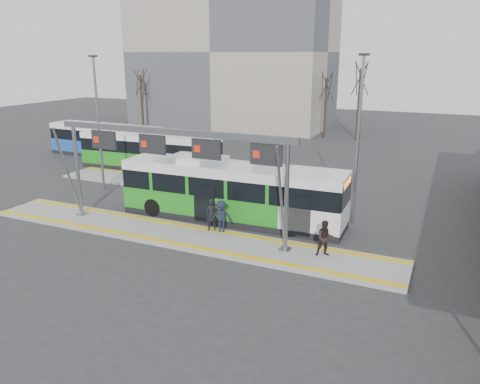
# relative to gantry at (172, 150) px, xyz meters

# --- Properties ---
(ground) EXTENTS (120.00, 120.00, 0.00)m
(ground) POSITION_rel_gantry_xyz_m (0.35, -0.25, -4.30)
(ground) COLOR #2D2D30
(ground) RESTS_ON ground
(platform_main) EXTENTS (22.00, 3.00, 0.15)m
(platform_main) POSITION_rel_gantry_xyz_m (0.35, -0.25, -4.22)
(platform_main) COLOR gray
(platform_main) RESTS_ON ground
(platform_second) EXTENTS (20.00, 3.00, 0.15)m
(platform_second) POSITION_rel_gantry_xyz_m (-3.65, 7.75, -4.22)
(platform_second) COLOR gray
(platform_second) RESTS_ON ground
(tactile_main) EXTENTS (22.00, 2.65, 0.02)m
(tactile_main) POSITION_rel_gantry_xyz_m (0.35, -0.25, -4.14)
(tactile_main) COLOR gold
(tactile_main) RESTS_ON platform_main
(tactile_second) EXTENTS (20.00, 0.35, 0.02)m
(tactile_second) POSITION_rel_gantry_xyz_m (-3.65, 8.90, -4.14)
(tactile_second) COLOR gold
(tactile_second) RESTS_ON platform_second
(gantry) EXTENTS (13.00, 1.68, 5.20)m
(gantry) POSITION_rel_gantry_xyz_m (0.00, 0.00, 0.00)
(gantry) COLOR slate
(gantry) RESTS_ON platform_main
(apartment_block) EXTENTS (24.50, 12.50, 18.40)m
(apartment_block) POSITION_rel_gantry_xyz_m (-13.65, 35.75, 4.91)
(apartment_block) COLOR gray
(apartment_block) RESTS_ON ground
(hero_bus) EXTENTS (12.39, 3.02, 3.38)m
(hero_bus) POSITION_rel_gantry_xyz_m (1.65, 3.14, -2.75)
(hero_bus) COLOR black
(hero_bus) RESTS_ON ground
(bg_bus_green) EXTENTS (11.47, 3.05, 2.84)m
(bg_bus_green) POSITION_rel_gantry_xyz_m (-9.16, 11.07, -2.90)
(bg_bus_green) COLOR black
(bg_bus_green) RESTS_ON ground
(bg_bus_blue) EXTENTS (10.73, 2.56, 2.79)m
(bg_bus_blue) POSITION_rel_gantry_xyz_m (-15.74, 13.67, -2.92)
(bg_bus_blue) COLOR black
(bg_bus_blue) RESTS_ON ground
(passenger_a) EXTENTS (0.72, 0.64, 1.64)m
(passenger_a) POSITION_rel_gantry_xyz_m (1.66, 0.85, -3.33)
(passenger_a) COLOR black
(passenger_a) RESTS_ON platform_main
(passenger_b) EXTENTS (0.99, 0.91, 1.63)m
(passenger_b) POSITION_rel_gantry_xyz_m (7.65, 0.16, -3.33)
(passenger_b) COLOR black
(passenger_b) RESTS_ON platform_main
(passenger_c) EXTENTS (1.17, 0.83, 1.65)m
(passenger_c) POSITION_rel_gantry_xyz_m (2.19, 0.85, -3.32)
(passenger_c) COLOR black
(passenger_c) RESTS_ON platform_main
(tree_left) EXTENTS (1.40, 1.40, 7.24)m
(tree_left) POSITION_rel_gantry_xyz_m (-0.46, 31.12, 1.19)
(tree_left) COLOR #382B21
(tree_left) RESTS_ON ground
(tree_mid) EXTENTS (1.40, 1.40, 8.35)m
(tree_mid) POSITION_rel_gantry_xyz_m (3.04, 31.15, 2.03)
(tree_mid) COLOR #382B21
(tree_mid) RESTS_ON ground
(tree_far) EXTENTS (1.40, 1.40, 7.32)m
(tree_far) POSITION_rel_gantry_xyz_m (-21.76, 27.60, 1.25)
(tree_far) COLOR #382B21
(tree_far) RESTS_ON ground
(lamp_west) EXTENTS (0.50, 0.25, 8.71)m
(lamp_west) POSITION_rel_gantry_xyz_m (-8.66, 4.89, 0.30)
(lamp_west) COLOR slate
(lamp_west) RESTS_ON ground
(lamp_east) EXTENTS (0.50, 0.25, 8.80)m
(lamp_east) POSITION_rel_gantry_xyz_m (7.85, 5.29, 0.35)
(lamp_east) COLOR slate
(lamp_east) RESTS_ON ground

